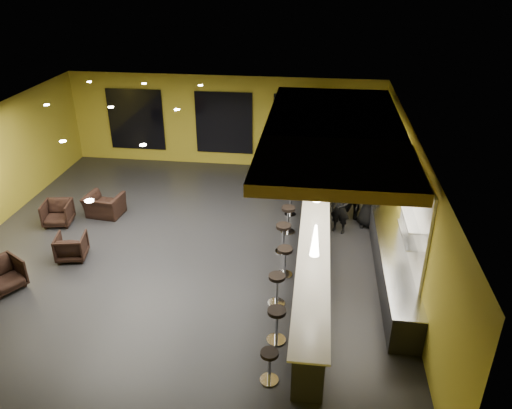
# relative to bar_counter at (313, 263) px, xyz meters

# --- Properties ---
(floor) EXTENTS (12.00, 13.00, 0.10)m
(floor) POSITION_rel_bar_counter_xyz_m (-3.65, 1.00, -0.55)
(floor) COLOR black
(floor) RESTS_ON ground
(ceiling) EXTENTS (12.00, 13.00, 0.10)m
(ceiling) POSITION_rel_bar_counter_xyz_m (-3.65, 1.00, 3.05)
(ceiling) COLOR black
(wall_back) EXTENTS (12.00, 0.10, 3.50)m
(wall_back) POSITION_rel_bar_counter_xyz_m (-3.65, 7.55, 1.25)
(wall_back) COLOR #A19124
(wall_back) RESTS_ON floor
(wall_front) EXTENTS (12.00, 0.10, 3.50)m
(wall_front) POSITION_rel_bar_counter_xyz_m (-3.65, -5.55, 1.25)
(wall_front) COLOR #A19124
(wall_front) RESTS_ON floor
(wall_right) EXTENTS (0.10, 13.00, 3.50)m
(wall_right) POSITION_rel_bar_counter_xyz_m (2.40, 1.00, 1.25)
(wall_right) COLOR #A19124
(wall_right) RESTS_ON floor
(wood_soffit) EXTENTS (3.60, 8.00, 0.28)m
(wood_soffit) POSITION_rel_bar_counter_xyz_m (0.35, 2.00, 2.86)
(wood_soffit) COLOR olive
(wood_soffit) RESTS_ON ceiling
(window_left) EXTENTS (2.20, 0.06, 2.40)m
(window_left) POSITION_rel_bar_counter_xyz_m (-7.15, 7.44, 1.20)
(window_left) COLOR black
(window_left) RESTS_ON wall_back
(window_center) EXTENTS (2.20, 0.06, 2.40)m
(window_center) POSITION_rel_bar_counter_xyz_m (-3.65, 7.44, 1.20)
(window_center) COLOR black
(window_center) RESTS_ON wall_back
(window_right) EXTENTS (2.20, 0.06, 2.40)m
(window_right) POSITION_rel_bar_counter_xyz_m (-0.65, 7.44, 1.20)
(window_right) COLOR black
(window_right) RESTS_ON wall_back
(tile_backsplash) EXTENTS (0.06, 3.20, 2.40)m
(tile_backsplash) POSITION_rel_bar_counter_xyz_m (2.31, 0.00, 1.50)
(tile_backsplash) COLOR white
(tile_backsplash) RESTS_ON wall_right
(bar_counter) EXTENTS (0.60, 8.00, 1.00)m
(bar_counter) POSITION_rel_bar_counter_xyz_m (0.00, 0.00, 0.00)
(bar_counter) COLOR black
(bar_counter) RESTS_ON floor
(bar_top) EXTENTS (0.78, 8.10, 0.05)m
(bar_top) POSITION_rel_bar_counter_xyz_m (0.00, 0.00, 0.52)
(bar_top) COLOR silver
(bar_top) RESTS_ON bar_counter
(prep_counter) EXTENTS (0.70, 6.00, 0.86)m
(prep_counter) POSITION_rel_bar_counter_xyz_m (2.00, 0.50, -0.07)
(prep_counter) COLOR black
(prep_counter) RESTS_ON floor
(prep_top) EXTENTS (0.72, 6.00, 0.03)m
(prep_top) POSITION_rel_bar_counter_xyz_m (2.00, 0.50, 0.39)
(prep_top) COLOR silver
(prep_top) RESTS_ON prep_counter
(wall_shelf_lower) EXTENTS (0.30, 1.50, 0.03)m
(wall_shelf_lower) POSITION_rel_bar_counter_xyz_m (2.17, -0.20, 1.10)
(wall_shelf_lower) COLOR silver
(wall_shelf_lower) RESTS_ON wall_right
(wall_shelf_upper) EXTENTS (0.30, 1.50, 0.03)m
(wall_shelf_upper) POSITION_rel_bar_counter_xyz_m (2.17, -0.20, 1.55)
(wall_shelf_upper) COLOR silver
(wall_shelf_upper) RESTS_ON wall_right
(column) EXTENTS (0.60, 0.60, 3.50)m
(column) POSITION_rel_bar_counter_xyz_m (0.00, 4.60, 1.25)
(column) COLOR olive
(column) RESTS_ON floor
(pendant_0) EXTENTS (0.20, 0.20, 0.70)m
(pendant_0) POSITION_rel_bar_counter_xyz_m (0.00, -2.00, 1.85)
(pendant_0) COLOR white
(pendant_0) RESTS_ON wood_soffit
(pendant_1) EXTENTS (0.20, 0.20, 0.70)m
(pendant_1) POSITION_rel_bar_counter_xyz_m (0.00, 0.50, 1.85)
(pendant_1) COLOR white
(pendant_1) RESTS_ON wood_soffit
(pendant_2) EXTENTS (0.20, 0.20, 0.70)m
(pendant_2) POSITION_rel_bar_counter_xyz_m (0.00, 3.00, 1.85)
(pendant_2) COLOR white
(pendant_2) RESTS_ON wood_soffit
(staff_a) EXTENTS (0.69, 0.58, 1.59)m
(staff_a) POSITION_rel_bar_counter_xyz_m (0.73, 2.59, 0.30)
(staff_a) COLOR black
(staff_a) RESTS_ON floor
(staff_b) EXTENTS (1.07, 0.94, 1.86)m
(staff_b) POSITION_rel_bar_counter_xyz_m (1.23, 3.23, 0.43)
(staff_b) COLOR black
(staff_b) RESTS_ON floor
(staff_c) EXTENTS (0.84, 0.57, 1.69)m
(staff_c) POSITION_rel_bar_counter_xyz_m (1.60, 3.04, 0.35)
(staff_c) COLOR black
(staff_c) RESTS_ON floor
(armchair_a) EXTENTS (1.17, 1.16, 0.78)m
(armchair_a) POSITION_rel_bar_counter_xyz_m (-7.60, -1.37, -0.11)
(armchair_a) COLOR black
(armchair_a) RESTS_ON floor
(armchair_b) EXTENTS (0.91, 0.93, 0.72)m
(armchair_b) POSITION_rel_bar_counter_xyz_m (-6.57, 0.18, -0.14)
(armchair_b) COLOR black
(armchair_b) RESTS_ON floor
(armchair_c) EXTENTS (0.94, 0.95, 0.76)m
(armchair_c) POSITION_rel_bar_counter_xyz_m (-7.86, 1.95, -0.12)
(armchair_c) COLOR black
(armchair_c) RESTS_ON floor
(armchair_d) EXTENTS (1.19, 1.07, 0.71)m
(armchair_d) POSITION_rel_bar_counter_xyz_m (-6.66, 2.69, -0.14)
(armchair_d) COLOR black
(armchair_d) RESTS_ON floor
(bar_stool_0) EXTENTS (0.37, 0.37, 0.74)m
(bar_stool_0) POSITION_rel_bar_counter_xyz_m (-0.74, -3.54, -0.03)
(bar_stool_0) COLOR silver
(bar_stool_0) RESTS_ON floor
(bar_stool_1) EXTENTS (0.42, 0.42, 0.83)m
(bar_stool_1) POSITION_rel_bar_counter_xyz_m (-0.71, -2.39, 0.03)
(bar_stool_1) COLOR silver
(bar_stool_1) RESTS_ON floor
(bar_stool_2) EXTENTS (0.42, 0.42, 0.82)m
(bar_stool_2) POSITION_rel_bar_counter_xyz_m (-0.82, -1.12, 0.03)
(bar_stool_2) COLOR silver
(bar_stool_2) RESTS_ON floor
(bar_stool_3) EXTENTS (0.42, 0.42, 0.82)m
(bar_stool_3) POSITION_rel_bar_counter_xyz_m (-0.72, 0.09, 0.03)
(bar_stool_3) COLOR silver
(bar_stool_3) RESTS_ON floor
(bar_stool_4) EXTENTS (0.44, 0.44, 0.87)m
(bar_stool_4) POSITION_rel_bar_counter_xyz_m (-0.85, 1.22, 0.05)
(bar_stool_4) COLOR silver
(bar_stool_4) RESTS_ON floor
(bar_stool_5) EXTENTS (0.43, 0.43, 0.85)m
(bar_stool_5) POSITION_rel_bar_counter_xyz_m (-0.79, 2.33, 0.04)
(bar_stool_5) COLOR silver
(bar_stool_5) RESTS_ON floor
(bar_stool_6) EXTENTS (0.37, 0.37, 0.73)m
(bar_stool_6) POSITION_rel_bar_counter_xyz_m (-0.79, 3.47, -0.03)
(bar_stool_6) COLOR silver
(bar_stool_6) RESTS_ON floor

